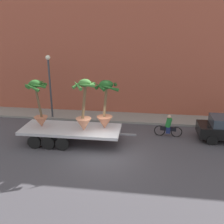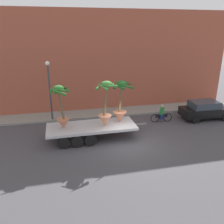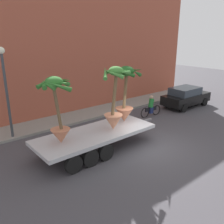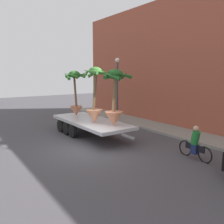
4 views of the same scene
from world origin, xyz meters
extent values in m
plane|color=#423F44|center=(0.00, 0.00, 0.00)|extent=(60.00, 60.00, 0.00)
cube|color=gray|center=(0.00, 6.10, 0.07)|extent=(24.00, 2.20, 0.15)
cube|color=#9E4C38|center=(0.00, 7.80, 4.50)|extent=(24.00, 1.20, 9.01)
cube|color=#B7BABF|center=(-2.30, 1.25, 0.89)|extent=(6.16, 2.39, 0.18)
cylinder|color=black|center=(-4.27, 2.33, 0.40)|extent=(0.80, 0.22, 0.80)
cylinder|color=black|center=(-4.26, 0.14, 0.40)|extent=(0.80, 0.22, 0.80)
cylinder|color=black|center=(-3.41, 2.34, 0.40)|extent=(0.80, 0.22, 0.80)
cylinder|color=black|center=(-3.40, 0.14, 0.40)|extent=(0.80, 0.22, 0.80)
cylinder|color=black|center=(-2.55, 2.34, 0.40)|extent=(0.80, 0.22, 0.80)
cylinder|color=black|center=(-2.54, 0.15, 0.40)|extent=(0.80, 0.22, 0.80)
cube|color=slate|center=(1.27, 1.27, 0.74)|extent=(1.00, 0.11, 0.10)
cone|color=tan|center=(-1.40, 0.98, 1.37)|extent=(0.93, 0.93, 0.78)
cylinder|color=brown|center=(-1.32, 0.98, 2.84)|extent=(0.42, 0.17, 2.16)
ellipsoid|color=#428438|center=(-1.24, 0.98, 3.92)|extent=(0.72, 0.72, 0.45)
cone|color=#428438|center=(-0.83, 0.92, 3.88)|extent=(0.31, 0.87, 0.35)
cone|color=#428438|center=(-1.07, 1.32, 3.88)|extent=(0.80, 0.54, 0.34)
cone|color=#428438|center=(-1.65, 1.29, 3.83)|extent=(0.77, 0.93, 0.60)
cone|color=#428438|center=(-1.60, 0.67, 3.85)|extent=(0.77, 0.85, 0.50)
cone|color=#428438|center=(-1.06, 0.54, 3.89)|extent=(0.98, 0.57, 0.34)
cone|color=#C17251|center=(-4.20, 1.23, 1.31)|extent=(0.86, 0.86, 0.65)
cylinder|color=brown|center=(-4.27, 1.23, 2.68)|extent=(0.38, 0.14, 2.10)
ellipsoid|color=#2D6B28|center=(-4.34, 1.23, 3.73)|extent=(0.75, 0.75, 0.47)
cone|color=#2D6B28|center=(-3.86, 1.31, 3.69)|extent=(0.36, 1.02, 0.41)
cone|color=#2D6B28|center=(-3.97, 1.55, 3.69)|extent=(0.81, 0.89, 0.41)
cone|color=#2D6B28|center=(-4.41, 1.73, 3.67)|extent=(1.04, 0.33, 0.51)
cone|color=#2D6B28|center=(-4.71, 1.37, 3.68)|extent=(0.48, 0.84, 0.39)
cone|color=#2D6B28|center=(-4.69, 1.09, 3.68)|extent=(0.48, 0.79, 0.39)
cone|color=#2D6B28|center=(-4.40, 0.70, 3.65)|extent=(1.07, 0.31, 0.60)
cone|color=#2D6B28|center=(-4.04, 0.90, 3.68)|extent=(0.81, 0.77, 0.42)
cone|color=#C17251|center=(-0.20, 1.48, 1.37)|extent=(0.97, 0.97, 0.78)
cylinder|color=brown|center=(-0.15, 1.48, 2.75)|extent=(0.34, 0.17, 2.00)
ellipsoid|color=#235B23|center=(-0.10, 1.48, 3.75)|extent=(0.83, 0.83, 0.52)
cone|color=#235B23|center=(0.48, 1.58, 3.71)|extent=(0.41, 1.20, 0.41)
cone|color=#235B23|center=(0.08, 1.97, 3.70)|extent=(1.06, 0.55, 0.46)
cone|color=#235B23|center=(-0.49, 1.67, 3.69)|extent=(0.56, 0.89, 0.46)
cone|color=#235B23|center=(-0.41, 1.16, 3.69)|extent=(0.80, 0.78, 0.43)
cone|color=#235B23|center=(0.17, 0.97, 3.68)|extent=(1.11, 0.71, 0.55)
torus|color=black|center=(4.36, 3.02, 0.34)|extent=(0.74, 0.12, 0.74)
torus|color=black|center=(3.26, 3.12, 0.34)|extent=(0.74, 0.12, 0.74)
cube|color=black|center=(3.81, 3.07, 0.52)|extent=(1.04, 0.15, 0.28)
cylinder|color=#1E702D|center=(3.81, 3.07, 0.97)|extent=(0.47, 0.38, 0.65)
sphere|color=tan|center=(3.81, 3.07, 1.39)|extent=(0.24, 0.24, 0.24)
cube|color=navy|center=(3.81, 3.07, 0.44)|extent=(0.30, 0.26, 0.44)
cube|color=black|center=(7.79, 2.91, 0.67)|extent=(4.25, 1.83, 0.70)
cube|color=#2D3842|center=(7.57, 2.91, 1.30)|extent=(2.35, 1.63, 0.56)
cylinder|color=black|center=(9.17, 3.72, 0.32)|extent=(0.64, 0.21, 0.64)
cylinder|color=black|center=(9.15, 2.05, 0.32)|extent=(0.64, 0.21, 0.64)
cylinder|color=black|center=(6.42, 3.76, 0.32)|extent=(0.64, 0.21, 0.64)
cylinder|color=black|center=(6.40, 2.10, 0.32)|extent=(0.64, 0.21, 0.64)
cylinder|color=#383D42|center=(-5.08, 5.30, 2.40)|extent=(0.14, 0.14, 4.50)
sphere|color=#EAEACC|center=(-5.08, 5.30, 4.80)|extent=(0.36, 0.36, 0.36)
camera|label=1|loc=(2.25, -12.79, 6.94)|focal=40.38mm
camera|label=2|loc=(-4.17, -13.50, 7.28)|focal=36.94mm
camera|label=3|loc=(-8.72, -7.79, 5.62)|focal=38.94mm
camera|label=4|loc=(9.99, -5.79, 3.78)|focal=37.91mm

